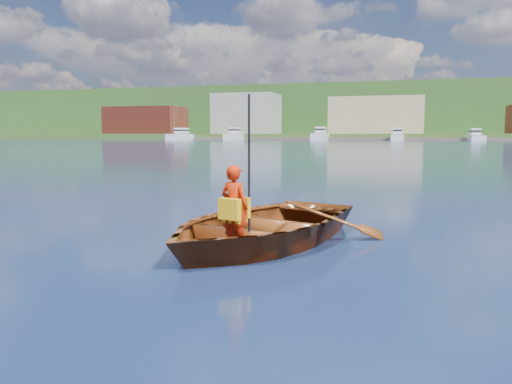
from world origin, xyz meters
name	(u,v)px	position (x,y,z in m)	size (l,w,h in m)	color
ground	(296,243)	(0.00, 0.00, 0.00)	(600.00, 600.00, 0.00)	#122C46
rowboat	(260,225)	(-0.54, -0.18, 0.30)	(4.34, 5.13, 0.90)	#65390B
child_paddler	(235,207)	(-0.68, -1.08, 0.71)	(0.51, 0.42, 2.21)	#B41F05
shoreline	(393,116)	(0.00, 236.61, 10.32)	(400.00, 140.00, 22.00)	#325326
dock	(406,139)	(4.73, 148.00, 0.40)	(160.02, 11.31, 0.80)	brown
waterfront_buildings	(367,116)	(-7.74, 165.00, 7.74)	(202.00, 16.00, 14.00)	maroon
marina_yachts	(390,136)	(-0.06, 143.37, 1.36)	(143.11, 13.98, 4.29)	silver
hillside_trees	(434,99)	(17.93, 235.70, 17.88)	(275.31, 79.05, 24.99)	#382314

